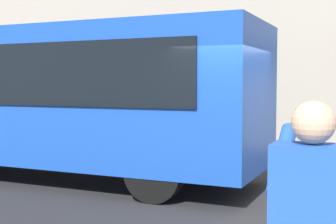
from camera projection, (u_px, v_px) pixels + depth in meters
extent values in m
plane|color=#232326|center=(259.00, 206.00, 7.48)|extent=(60.00, 60.00, 0.00)
cube|color=#1947AD|center=(47.00, 95.00, 9.82)|extent=(9.00, 2.50, 2.60)
cube|color=black|center=(2.00, 75.00, 8.65)|extent=(7.60, 0.06, 1.10)
cylinder|color=black|center=(201.00, 154.00, 9.67)|extent=(1.00, 0.28, 1.00)
cylinder|color=black|center=(154.00, 172.00, 7.66)|extent=(1.00, 0.28, 1.00)
cube|color=#1E4CAD|center=(312.00, 209.00, 2.38)|extent=(0.40, 0.24, 0.66)
sphere|color=#D8A884|center=(313.00, 123.00, 2.36)|extent=(0.22, 0.22, 0.22)
cylinder|color=#1E4CAD|center=(282.00, 159.00, 2.59)|extent=(0.09, 0.48, 0.37)
cube|color=black|center=(302.00, 122.00, 2.67)|extent=(0.07, 0.01, 0.14)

